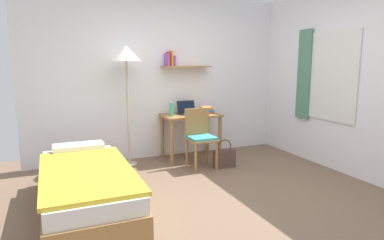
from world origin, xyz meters
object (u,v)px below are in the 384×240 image
Objects in this scene: water_bottle at (171,109)px; handbag at (224,158)px; laptop at (187,111)px; desk_chair at (200,135)px; standing_lamp at (126,59)px; desk at (191,123)px; bed at (86,188)px; book_stack at (207,110)px.

handbag is (0.60, -0.63, -0.68)m from water_bottle.
laptop is 1.46× the size of water_bottle.
desk_chair is at bearing 151.47° from handbag.
water_bottle is at bearing -3.31° from standing_lamp.
water_bottle reaches higher than desk.
handbag is at bearing -46.58° from water_bottle.
desk_chair is (1.72, 0.89, 0.24)m from bed.
book_stack is at bearing 34.16° from bed.
desk_chair is 1.54m from standing_lamp.
bed is 2.57m from book_stack.
bed is at bearing -139.98° from laptop.
book_stack is (0.36, 0.52, 0.29)m from desk_chair.
bed reaches higher than handbag.
standing_lamp is 7.99× the size of book_stack.
book_stack is at bearing 4.16° from desk.
desk is 4.30× the size of water_bottle.
desk is at bearing 37.89° from bed.
water_bottle reaches higher than desk_chair.
standing_lamp is 8.40× the size of water_bottle.
standing_lamp reaches higher than desk_chair.
desk is 0.22m from laptop.
desk reaches higher than bed.
laptop is (0.03, 0.58, 0.29)m from desk_chair.
bed is 1.95m from desk_chair.
desk_chair is 3.89× the size of book_stack.
water_bottle is 0.64m from book_stack.
laptop reaches higher than bed.
laptop is at bearing 170.11° from book_stack.
desk_chair is (-0.06, -0.50, -0.09)m from desk.
bed is 9.45× the size of water_bottle.
book_stack is (0.33, -0.06, -0.00)m from laptop.
desk_chair is at bearing 27.28° from bed.
water_bottle is at bearing 121.51° from desk_chair.
book_stack is (1.31, 0.02, -0.82)m from standing_lamp.
handbag is (0.25, -0.67, -0.43)m from desk.
desk_chair is 0.49× the size of standing_lamp.
bed is 9.00× the size of book_stack.
handbag is at bearing 19.35° from bed.
laptop is 0.34m from water_bottle.
desk_chair is 2.80× the size of laptop.
water_bottle is 0.95× the size of book_stack.
desk is (1.78, 1.39, 0.33)m from bed.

